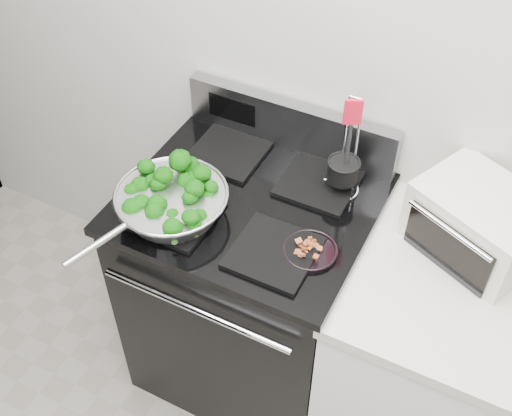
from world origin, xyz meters
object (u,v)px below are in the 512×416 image
Objects in this scene: bacon_plate at (310,248)px; toaster_oven at (479,223)px; skillet at (171,202)px; utensil_holder at (342,175)px; gas_range at (251,288)px.

toaster_oven reaches higher than bacon_plate.
bacon_plate is at bearing 23.64° from skillet.
bacon_plate is 0.30m from utensil_holder.
bacon_plate is 0.37× the size of toaster_oven.
utensil_holder reaches higher than gas_range.
gas_range is 0.88m from toaster_oven.
bacon_plate is at bearing -110.96° from utensil_holder.
gas_range is 3.07× the size of utensil_holder.
gas_range is 6.87× the size of bacon_plate.
toaster_oven is (0.42, 0.27, 0.06)m from bacon_plate.
skillet is at bearing -165.95° from utensil_holder.
gas_range is 0.57m from skillet.
skillet is 0.55m from utensil_holder.
gas_range is at bearing 155.60° from bacon_plate.
toaster_oven is (0.68, 0.15, 0.54)m from gas_range.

